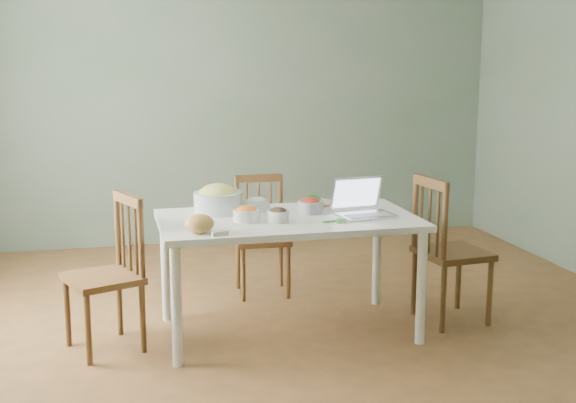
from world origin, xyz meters
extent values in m
cube|color=brown|center=(0.00, 0.00, 0.00)|extent=(5.00, 5.00, 0.00)
cube|color=slate|center=(0.00, 2.50, 1.35)|extent=(5.00, 0.00, 2.70)
cube|color=slate|center=(0.00, -2.50, 1.35)|extent=(5.00, 0.00, 2.70)
ellipsoid|color=gold|center=(-0.68, -0.30, 0.81)|extent=(0.18, 0.18, 0.11)
cube|color=beige|center=(-0.57, -0.40, 0.77)|extent=(0.10, 0.05, 0.03)
cylinder|color=beige|center=(0.24, 0.33, 0.76)|extent=(0.24, 0.24, 0.02)
camera|label=1|loc=(-1.16, -4.48, 1.75)|focal=46.93mm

